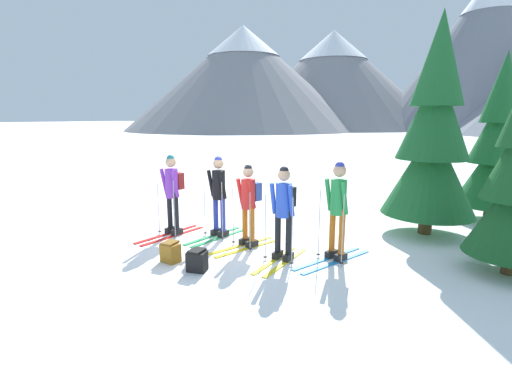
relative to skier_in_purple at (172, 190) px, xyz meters
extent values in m
plane|color=white|center=(1.63, -0.05, -1.01)|extent=(400.00, 400.00, 0.00)
cube|color=red|center=(0.08, -0.13, -1.00)|extent=(0.49, 1.67, 0.02)
cube|color=red|center=(-0.13, -0.08, -1.00)|extent=(0.49, 1.67, 0.02)
cube|color=black|center=(0.10, -0.04, -0.93)|extent=(0.17, 0.28, 0.12)
cylinder|color=black|center=(0.10, -0.04, -0.47)|extent=(0.11, 0.11, 0.84)
cube|color=black|center=(-0.11, 0.02, -0.93)|extent=(0.17, 0.28, 0.12)
cylinder|color=black|center=(-0.11, 0.02, -0.47)|extent=(0.11, 0.11, 0.84)
cylinder|color=purple|center=(0.00, -0.01, 0.15)|extent=(0.28, 0.28, 0.63)
sphere|color=tan|center=(0.00, -0.01, 0.62)|extent=(0.23, 0.23, 0.23)
sphere|color=#1E6B7A|center=(0.00, -0.01, 0.69)|extent=(0.17, 0.17, 0.17)
cylinder|color=purple|center=(0.16, -0.11, 0.17)|extent=(0.13, 0.22, 0.60)
cylinder|color=purple|center=(-0.19, -0.03, 0.17)|extent=(0.13, 0.22, 0.60)
cylinder|color=#A5A5AD|center=(0.22, -0.25, -0.38)|extent=(0.02, 0.02, 1.27)
cylinder|color=black|center=(0.22, -0.25, -0.95)|extent=(0.07, 0.07, 0.01)
cylinder|color=#A5A5AD|center=(-0.31, -0.12, -0.38)|extent=(0.02, 0.02, 1.27)
cylinder|color=black|center=(-0.31, -0.12, -0.95)|extent=(0.07, 0.07, 0.01)
cube|color=maroon|center=(0.04, 0.15, 0.18)|extent=(0.29, 0.22, 0.36)
cube|color=green|center=(1.07, 0.18, -1.00)|extent=(0.52, 1.60, 0.02)
cube|color=green|center=(0.86, 0.24, -1.00)|extent=(0.52, 1.60, 0.02)
cube|color=black|center=(1.10, 0.27, -0.93)|extent=(0.18, 0.28, 0.12)
cylinder|color=#2D389E|center=(1.10, 0.27, -0.47)|extent=(0.11, 0.11, 0.84)
cube|color=black|center=(0.89, 0.33, -0.93)|extent=(0.18, 0.28, 0.12)
cylinder|color=#2D389E|center=(0.89, 0.33, -0.47)|extent=(0.11, 0.11, 0.84)
cylinder|color=black|center=(0.99, 0.30, 0.14)|extent=(0.28, 0.28, 0.63)
sphere|color=tan|center=(0.99, 0.30, 0.60)|extent=(0.23, 0.23, 0.23)
sphere|color=#2D389E|center=(0.99, 0.30, 0.67)|extent=(0.17, 0.17, 0.17)
cylinder|color=black|center=(1.15, 0.20, 0.16)|extent=(0.13, 0.22, 0.60)
cylinder|color=black|center=(0.80, 0.29, 0.16)|extent=(0.13, 0.22, 0.60)
cylinder|color=#A5A5AD|center=(1.21, 0.06, -0.38)|extent=(0.02, 0.02, 1.25)
cylinder|color=black|center=(1.21, 0.06, -0.95)|extent=(0.07, 0.07, 0.01)
cylinder|color=#A5A5AD|center=(0.69, 0.20, -0.38)|extent=(0.02, 0.02, 1.25)
cylinder|color=black|center=(0.69, 0.20, -0.95)|extent=(0.07, 0.07, 0.01)
cube|color=yellow|center=(1.91, -0.17, -1.00)|extent=(0.76, 1.48, 0.02)
cube|color=yellow|center=(1.71, -0.07, -1.00)|extent=(0.76, 1.48, 0.02)
cube|color=black|center=(1.95, -0.08, -0.93)|extent=(0.21, 0.28, 0.12)
cylinder|color=#B76019|center=(1.95, -0.08, -0.49)|extent=(0.11, 0.11, 0.79)
cube|color=black|center=(1.76, 0.02, -0.93)|extent=(0.21, 0.28, 0.12)
cylinder|color=#B76019|center=(1.76, 0.02, -0.49)|extent=(0.11, 0.11, 0.79)
cylinder|color=red|center=(1.85, -0.03, 0.08)|extent=(0.28, 0.28, 0.59)
sphere|color=tan|center=(1.85, -0.03, 0.51)|extent=(0.21, 0.21, 0.21)
sphere|color=black|center=(1.85, -0.03, 0.58)|extent=(0.16, 0.16, 0.16)
cylinder|color=red|center=(1.99, -0.16, 0.09)|extent=(0.16, 0.21, 0.56)
cylinder|color=red|center=(1.67, -0.01, 0.09)|extent=(0.16, 0.21, 0.56)
cylinder|color=#A5A5AD|center=(2.02, -0.31, -0.42)|extent=(0.02, 0.02, 1.19)
cylinder|color=black|center=(2.02, -0.31, -0.95)|extent=(0.07, 0.07, 0.01)
cylinder|color=#A5A5AD|center=(1.53, -0.08, -0.42)|extent=(0.02, 0.02, 1.19)
cylinder|color=black|center=(1.53, -0.08, -0.95)|extent=(0.07, 0.07, 0.01)
cube|color=#384C99|center=(1.93, 0.12, 0.11)|extent=(0.30, 0.26, 0.36)
cube|color=yellow|center=(2.85, -0.56, -1.00)|extent=(0.29, 1.55, 0.02)
cube|color=yellow|center=(2.63, -0.53, -1.00)|extent=(0.29, 1.55, 0.02)
cube|color=black|center=(2.86, -0.46, -0.93)|extent=(0.14, 0.27, 0.12)
cylinder|color=black|center=(2.86, -0.46, -0.48)|extent=(0.11, 0.11, 0.82)
cube|color=black|center=(2.64, -0.43, -0.93)|extent=(0.14, 0.27, 0.12)
cylinder|color=black|center=(2.64, -0.43, -0.48)|extent=(0.11, 0.11, 0.82)
cylinder|color=blue|center=(2.75, -0.44, 0.12)|extent=(0.28, 0.28, 0.62)
sphere|color=tan|center=(2.75, -0.44, 0.57)|extent=(0.22, 0.22, 0.22)
sphere|color=black|center=(2.75, -0.44, 0.64)|extent=(0.17, 0.17, 0.17)
cylinder|color=blue|center=(2.92, -0.53, 0.14)|extent=(0.10, 0.21, 0.59)
cylinder|color=blue|center=(2.56, -0.48, 0.14)|extent=(0.10, 0.21, 0.59)
cylinder|color=#A5A5AD|center=(3.00, -0.66, -0.39)|extent=(0.02, 0.02, 1.23)
cylinder|color=black|center=(3.00, -0.66, -0.95)|extent=(0.07, 0.07, 0.01)
cylinder|color=#A5A5AD|center=(2.46, -0.59, -0.39)|extent=(0.02, 0.02, 1.23)
cylinder|color=black|center=(2.46, -0.59, -0.95)|extent=(0.07, 0.07, 0.01)
cube|color=black|center=(2.77, -0.28, 0.15)|extent=(0.28, 0.19, 0.36)
cube|color=#1E84D1|center=(3.68, -0.16, -1.00)|extent=(0.90, 1.63, 0.02)
cube|color=#1E84D1|center=(3.49, -0.06, -1.00)|extent=(0.90, 1.63, 0.02)
cube|color=black|center=(3.73, -0.07, -0.93)|extent=(0.22, 0.28, 0.12)
cylinder|color=#B76019|center=(3.73, -0.07, -0.46)|extent=(0.11, 0.11, 0.86)
cube|color=black|center=(3.53, 0.03, -0.93)|extent=(0.22, 0.28, 0.12)
cylinder|color=#B76019|center=(3.53, 0.03, -0.46)|extent=(0.11, 0.11, 0.86)
cylinder|color=#238C42|center=(3.63, -0.02, 0.17)|extent=(0.28, 0.28, 0.64)
sphere|color=tan|center=(3.63, -0.02, 0.64)|extent=(0.23, 0.23, 0.23)
sphere|color=#2D389E|center=(3.63, -0.02, 0.71)|extent=(0.17, 0.17, 0.17)
cylinder|color=#238C42|center=(3.76, -0.15, 0.19)|extent=(0.17, 0.22, 0.61)
cylinder|color=#238C42|center=(3.44, 0.01, 0.19)|extent=(0.17, 0.22, 0.61)
cylinder|color=#A5A5AD|center=(3.79, -0.30, -0.37)|extent=(0.02, 0.02, 1.29)
cylinder|color=black|center=(3.79, -0.30, -0.95)|extent=(0.07, 0.07, 0.01)
cylinder|color=#A5A5AD|center=(3.31, -0.05, -0.37)|extent=(0.02, 0.02, 1.29)
cylinder|color=black|center=(3.31, -0.05, -0.95)|extent=(0.07, 0.07, 0.01)
cylinder|color=#51381E|center=(5.10, 2.38, -0.55)|extent=(0.29, 0.29, 0.92)
cone|color=#195628|center=(5.10, 2.38, 0.42)|extent=(1.96, 1.96, 1.94)
cone|color=#195628|center=(5.10, 2.38, 1.64)|extent=(1.50, 1.50, 1.94)
cone|color=#195628|center=(5.10, 2.38, 2.76)|extent=(1.07, 1.07, 1.94)
cylinder|color=#51381E|center=(6.56, 4.25, -0.61)|extent=(0.25, 0.25, 0.80)
cone|color=#195628|center=(6.56, 4.25, 0.23)|extent=(1.71, 1.71, 1.69)
cone|color=#195628|center=(6.56, 4.25, 1.30)|extent=(1.30, 1.30, 1.69)
cone|color=#195628|center=(6.56, 4.25, 2.27)|extent=(0.93, 0.93, 1.69)
cylinder|color=#51381E|center=(6.39, 0.53, -0.66)|extent=(0.21, 0.21, 0.69)
cube|color=black|center=(1.60, -1.52, -0.84)|extent=(0.36, 0.29, 0.34)
cube|color=black|center=(1.60, -1.52, -0.65)|extent=(0.22, 0.28, 0.04)
cube|color=#99661E|center=(0.93, -1.37, -0.84)|extent=(0.36, 0.30, 0.34)
cube|color=brown|center=(0.93, -1.37, -0.65)|extent=(0.22, 0.28, 0.04)
cone|color=gray|center=(-29.41, 63.26, 9.08)|extent=(46.85, 46.85, 20.18)
cone|color=white|center=(-29.41, 63.26, 16.21)|extent=(14.47, 14.47, 5.94)
cone|color=gray|center=(-15.61, 80.47, 9.70)|extent=(47.84, 47.84, 21.42)
cone|color=white|center=(-15.61, 80.47, 17.15)|extent=(15.28, 15.28, 6.52)
cone|color=slate|center=(13.87, 78.30, 13.40)|extent=(38.01, 38.01, 28.82)
camera|label=1|loc=(4.99, -6.58, 1.56)|focal=26.34mm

